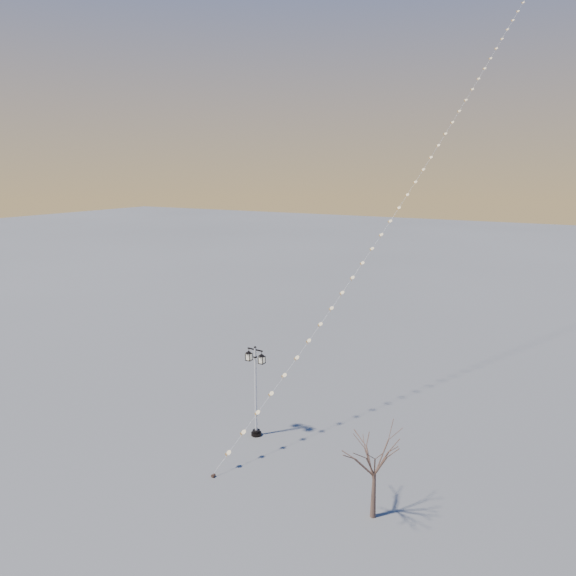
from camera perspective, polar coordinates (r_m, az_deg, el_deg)
The scene contains 4 objects.
ground at distance 30.02m, azimuth -7.38°, elevation -18.27°, with size 300.00×300.00×0.00m, color #606060.
street_lamp at distance 31.38m, azimuth -3.48°, elevation -10.50°, with size 1.40×0.61×5.53m.
bare_tree at distance 24.96m, azimuth 9.28°, elevation -17.71°, with size 2.45×2.45×4.07m.
kite_train at distance 41.28m, azimuth 14.38°, elevation 14.00°, with size 9.38×41.30×33.54m.
Camera 1 is at (15.66, -20.52, 15.33)m, focal length 33.24 mm.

